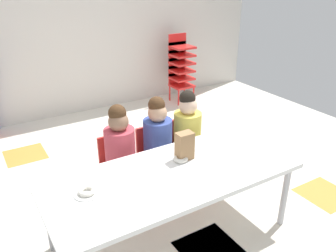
# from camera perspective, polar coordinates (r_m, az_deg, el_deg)

# --- Properties ---
(ground_plane) EXTENTS (6.15, 4.71, 0.02)m
(ground_plane) POSITION_cam_1_polar(r_m,az_deg,el_deg) (3.35, -2.66, -10.69)
(ground_plane) COLOR silver
(back_wall) EXTENTS (6.15, 0.10, 2.48)m
(back_wall) POSITION_cam_1_polar(r_m,az_deg,el_deg) (4.99, -16.61, 15.71)
(back_wall) COLOR beige
(back_wall) RESTS_ON ground_plane
(craft_table) EXTENTS (1.84, 0.80, 0.58)m
(craft_table) POSITION_cam_1_polar(r_m,az_deg,el_deg) (2.54, 0.77, -8.62)
(craft_table) COLOR white
(craft_table) RESTS_ON ground_plane
(seated_child_near_camera) EXTENTS (0.32, 0.31, 0.92)m
(seated_child_near_camera) POSITION_cam_1_polar(r_m,az_deg,el_deg) (2.96, -8.01, -3.22)
(seated_child_near_camera) COLOR red
(seated_child_near_camera) RESTS_ON ground_plane
(seated_child_middle_seat) EXTENTS (0.32, 0.31, 0.92)m
(seated_child_middle_seat) POSITION_cam_1_polar(r_m,az_deg,el_deg) (3.10, -1.79, -1.61)
(seated_child_middle_seat) COLOR red
(seated_child_middle_seat) RESTS_ON ground_plane
(seated_child_far_right) EXTENTS (0.33, 0.33, 0.92)m
(seated_child_far_right) POSITION_cam_1_polar(r_m,az_deg,el_deg) (3.26, 3.14, -0.32)
(seated_child_far_right) COLOR red
(seated_child_far_right) RESTS_ON ground_plane
(kid_chair_red_stack) EXTENTS (0.32, 0.30, 1.04)m
(kid_chair_red_stack) POSITION_cam_1_polar(r_m,az_deg,el_deg) (5.39, 2.08, 10.02)
(kid_chair_red_stack) COLOR red
(kid_chair_red_stack) RESTS_ON ground_plane
(paper_bag_brown) EXTENTS (0.13, 0.09, 0.22)m
(paper_bag_brown) POSITION_cam_1_polar(r_m,az_deg,el_deg) (2.65, 2.76, -3.30)
(paper_bag_brown) COLOR #9E754C
(paper_bag_brown) RESTS_ON craft_table
(paper_plate_near_edge) EXTENTS (0.18, 0.18, 0.01)m
(paper_plate_near_edge) POSITION_cam_1_polar(r_m,az_deg,el_deg) (2.36, -13.20, -10.79)
(paper_plate_near_edge) COLOR white
(paper_plate_near_edge) RESTS_ON craft_table
(donut_powdered_on_plate) EXTENTS (0.12, 0.12, 0.03)m
(donut_powdered_on_plate) POSITION_cam_1_polar(r_m,az_deg,el_deg) (2.35, -13.24, -10.40)
(donut_powdered_on_plate) COLOR white
(donut_powdered_on_plate) RESTS_ON craft_table
(donut_powdered_loose) EXTENTS (0.11, 0.11, 0.04)m
(donut_powdered_loose) POSITION_cam_1_polar(r_m,az_deg,el_deg) (2.66, 2.10, -5.42)
(donut_powdered_loose) COLOR white
(donut_powdered_loose) RESTS_ON craft_table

